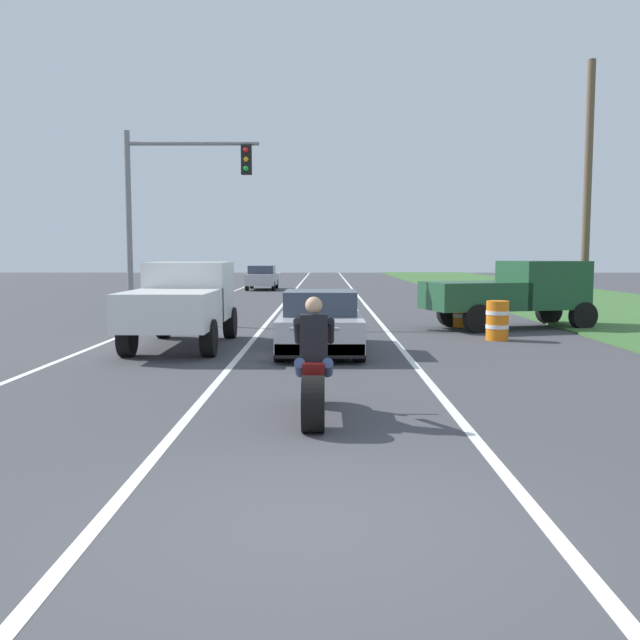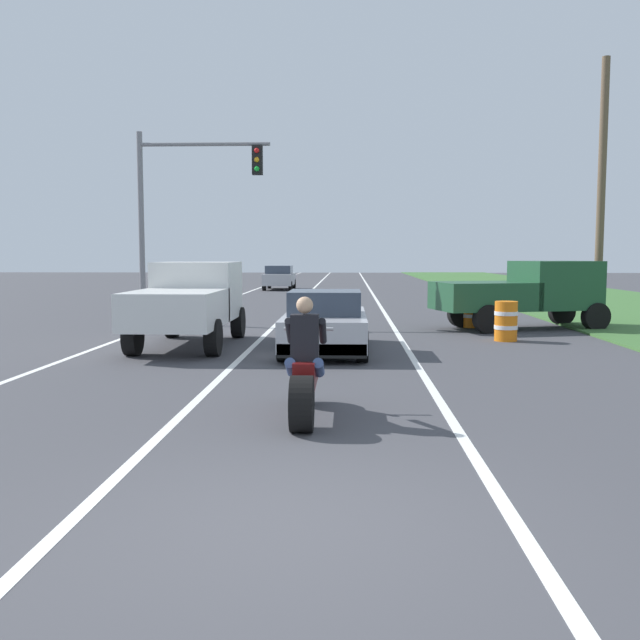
{
  "view_description": "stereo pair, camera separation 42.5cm",
  "coord_description": "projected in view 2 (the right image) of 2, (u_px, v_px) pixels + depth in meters",
  "views": [
    {
      "loc": [
        0.02,
        -5.31,
        2.15
      ],
      "look_at": [
        -0.06,
        6.98,
        1.0
      ],
      "focal_mm": 38.96,
      "sensor_mm": 36.0,
      "label": 1
    },
    {
      "loc": [
        0.44,
        -5.3,
        2.15
      ],
      "look_at": [
        -0.06,
        6.98,
        1.0
      ],
      "focal_mm": 38.96,
      "sensor_mm": 36.0,
      "label": 2
    }
  ],
  "objects": [
    {
      "name": "ground_plane",
      "position": [
        291.0,
        528.0,
        5.5
      ],
      "size": [
        160.0,
        160.0,
        0.0
      ],
      "primitive_type": "plane",
      "color": "#424247"
    },
    {
      "name": "lane_stripe_left_solid",
      "position": [
        190.0,
        313.0,
        25.61
      ],
      "size": [
        0.14,
        120.0,
        0.01
      ],
      "primitive_type": "cube",
      "color": "white",
      "rests_on": "ground"
    },
    {
      "name": "lane_stripe_right_solid",
      "position": [
        385.0,
        314.0,
        25.32
      ],
      "size": [
        0.14,
        120.0,
        0.01
      ],
      "primitive_type": "cube",
      "color": "white",
      "rests_on": "ground"
    },
    {
      "name": "lane_stripe_centre_dashed",
      "position": [
        287.0,
        314.0,
        25.46
      ],
      "size": [
        0.14,
        120.0,
        0.01
      ],
      "primitive_type": "cube",
      "color": "white",
      "rests_on": "ground"
    },
    {
      "name": "motorcycle_with_rider",
      "position": [
        305.0,
        375.0,
        9.01
      ],
      "size": [
        0.7,
        2.21,
        1.62
      ],
      "color": "black",
      "rests_on": "ground"
    },
    {
      "name": "sports_car_silver",
      "position": [
        325.0,
        323.0,
        15.51
      ],
      "size": [
        1.84,
        4.3,
        1.37
      ],
      "color": "#B7B7BC",
      "rests_on": "ground"
    },
    {
      "name": "pickup_truck_left_lane_white",
      "position": [
        190.0,
        300.0,
        16.36
      ],
      "size": [
        2.02,
        4.8,
        1.98
      ],
      "color": "silver",
      "rests_on": "ground"
    },
    {
      "name": "pickup_truck_right_shoulder_dark_green",
      "position": [
        526.0,
        291.0,
        20.19
      ],
      "size": [
        5.14,
        3.14,
        1.98
      ],
      "color": "#1E4C2D",
      "rests_on": "ground"
    },
    {
      "name": "traffic_light_mast_near",
      "position": [
        180.0,
        197.0,
        21.82
      ],
      "size": [
        4.2,
        0.34,
        6.0
      ],
      "color": "gray",
      "rests_on": "ground"
    },
    {
      "name": "utility_pole_roadside",
      "position": [
        601.0,
        193.0,
        20.89
      ],
      "size": [
        0.24,
        0.24,
        8.01
      ],
      "primitive_type": "cylinder",
      "color": "brown",
      "rests_on": "ground"
    },
    {
      "name": "construction_barrel_nearest",
      "position": [
        506.0,
        321.0,
        17.39
      ],
      "size": [
        0.58,
        0.58,
        1.0
      ],
      "color": "orange",
      "rests_on": "ground"
    },
    {
      "name": "construction_barrel_mid",
      "position": [
        472.0,
        311.0,
        20.67
      ],
      "size": [
        0.58,
        0.58,
        1.0
      ],
      "color": "orange",
      "rests_on": "ground"
    },
    {
      "name": "distant_car_far_ahead",
      "position": [
        279.0,
        277.0,
        43.35
      ],
      "size": [
        1.8,
        4.0,
        1.5
      ],
      "color": "#B2B2B7",
      "rests_on": "ground"
    }
  ]
}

